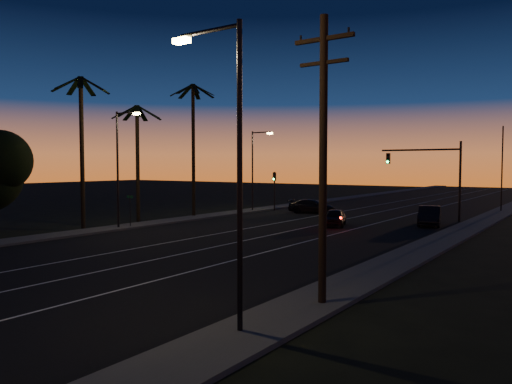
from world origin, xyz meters
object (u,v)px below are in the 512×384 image
Objects in this scene: right_car at (429,216)px; signal_mast at (432,167)px; lead_car at (335,217)px; cross_car at (312,206)px; utility_pole at (323,154)px.

signal_mast is at bearing 103.23° from right_car.
lead_car is at bearing -143.32° from right_car.
right_car reaches higher than lead_car.
lead_car is 0.95× the size of right_car.
cross_car is at bearing 128.14° from lead_car.
signal_mast is at bearing 58.66° from lead_car.
right_car is (6.24, 4.65, 0.10)m from lead_car.
utility_pole is 26.57m from right_car.
cross_car is at bearing 163.82° from right_car.
cross_car reaches higher than lead_car.
utility_pole is at bearing -61.17° from cross_car.
utility_pole reaches higher than lead_car.
signal_mast is at bearing 98.47° from utility_pole.
utility_pole reaches higher than signal_mast.
right_car is (-3.51, 25.95, -4.52)m from utility_pole.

